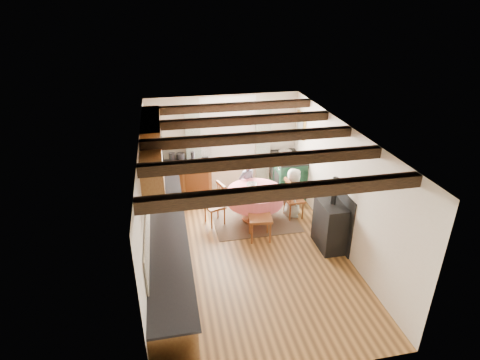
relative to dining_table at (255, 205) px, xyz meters
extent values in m
cube|color=#AA773A|center=(-0.40, -1.11, -0.36)|extent=(3.60, 5.50, 0.00)
cube|color=white|center=(-0.40, -1.11, 2.04)|extent=(3.60, 5.50, 0.00)
cube|color=silver|center=(-0.40, 1.64, 0.84)|extent=(3.60, 0.00, 2.40)
cube|color=silver|center=(-0.40, -3.86, 0.84)|extent=(3.60, 0.00, 2.40)
cube|color=silver|center=(-2.20, -1.11, 0.84)|extent=(0.00, 5.50, 2.40)
cube|color=silver|center=(1.40, -1.11, 0.84)|extent=(0.00, 5.50, 2.40)
cube|color=#392515|center=(-0.40, -3.11, 1.95)|extent=(3.60, 0.16, 0.16)
cube|color=#392515|center=(-0.40, -2.11, 1.95)|extent=(3.60, 0.16, 0.16)
cube|color=#392515|center=(-0.40, -1.11, 1.95)|extent=(3.60, 0.16, 0.16)
cube|color=#392515|center=(-0.40, -0.11, 1.95)|extent=(3.60, 0.16, 0.16)
cube|color=#392515|center=(-0.40, 0.89, 1.95)|extent=(3.60, 0.16, 0.16)
cube|color=beige|center=(-2.18, -0.81, 0.84)|extent=(0.02, 4.50, 0.55)
cube|color=beige|center=(-1.40, 1.62, 0.84)|extent=(1.40, 0.02, 0.55)
cube|color=brown|center=(-1.90, -1.11, 0.08)|extent=(0.60, 5.30, 0.88)
cube|color=brown|center=(-1.45, 1.34, 0.08)|extent=(1.30, 0.60, 0.88)
cube|color=black|center=(-1.88, -1.11, 0.54)|extent=(0.64, 5.30, 0.04)
cube|color=black|center=(-1.45, 1.32, 0.54)|extent=(1.30, 0.64, 0.04)
cube|color=brown|center=(-2.03, 0.09, 1.59)|extent=(0.34, 1.80, 0.90)
cube|color=brown|center=(-2.03, -1.41, 1.54)|extent=(0.34, 0.90, 0.70)
cube|color=white|center=(-0.30, 1.62, 1.24)|extent=(1.34, 0.03, 1.54)
cube|color=white|center=(-0.30, 1.63, 1.24)|extent=(1.20, 0.01, 1.40)
cube|color=silver|center=(-1.15, 1.54, 0.74)|extent=(0.35, 0.10, 2.10)
cube|color=silver|center=(0.55, 1.54, 0.74)|extent=(0.35, 0.10, 2.10)
cylinder|color=black|center=(-0.30, 1.54, 1.84)|extent=(2.00, 0.03, 0.03)
cube|color=gold|center=(1.37, 1.19, 1.34)|extent=(0.04, 0.50, 0.60)
cylinder|color=silver|center=(0.65, 1.61, 1.34)|extent=(0.30, 0.02, 0.30)
cube|color=brown|center=(0.00, 0.00, -0.36)|extent=(1.81, 1.40, 0.01)
imported|color=slate|center=(-0.05, 0.64, 0.20)|extent=(0.48, 0.39, 1.13)
imported|color=silver|center=(0.86, 0.03, 0.20)|extent=(0.49, 0.62, 1.12)
imported|color=silver|center=(-0.03, 0.21, 0.39)|extent=(0.29, 0.29, 0.06)
imported|color=silver|center=(-0.07, -0.12, 0.40)|extent=(0.28, 0.28, 0.06)
imported|color=silver|center=(-0.02, 0.15, 0.41)|extent=(0.13, 0.13, 0.10)
cylinder|color=#262628|center=(-1.67, 1.40, 0.68)|extent=(0.14, 0.14, 0.24)
cylinder|color=#262628|center=(-1.47, 1.42, 0.66)|extent=(0.19, 0.19, 0.21)
cylinder|color=#262628|center=(-1.19, 1.33, 0.68)|extent=(0.09, 0.09, 0.25)
camera|label=1|loc=(-1.78, -7.12, 4.13)|focal=29.09mm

